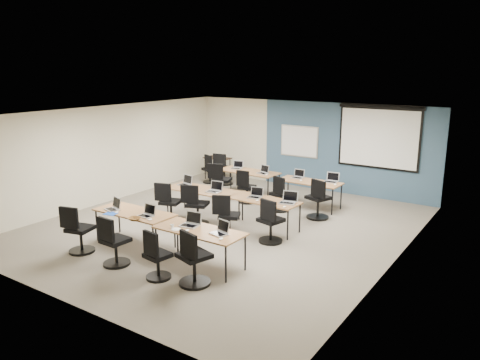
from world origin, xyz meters
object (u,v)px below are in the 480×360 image
Objects in this scene: training_table_back_right at (309,183)px; laptop_1 at (147,213)px; task_chair_0 at (78,233)px; task_chair_4 at (169,206)px; task_chair_2 at (156,259)px; laptop_7 at (288,200)px; task_chair_1 at (113,245)px; task_chair_6 at (227,219)px; laptop_4 at (185,183)px; task_chair_5 at (196,208)px; training_table_mid_left at (202,191)px; laptop_0 at (114,207)px; laptop_8 at (237,167)px; task_chair_8 at (220,184)px; spare_chair_a at (223,172)px; laptop_3 at (221,231)px; task_chair_7 at (270,225)px; laptop_11 at (332,180)px; training_table_back_left at (248,172)px; training_table_front_right at (199,232)px; training_table_front_left at (134,214)px; laptop_9 at (263,171)px; task_chair_9 at (246,189)px; task_chair_11 at (318,202)px; task_chair_3 at (193,262)px; task_chair_10 at (280,197)px; laptop_6 at (255,195)px; whiteboard at (299,141)px; laptop_2 at (191,222)px; laptop_10 at (298,176)px; utility_table at (217,160)px; spare_chair_b at (209,171)px; projector_screen at (379,134)px.

training_table_back_right is 4.84m from laptop_1.
task_chair_0 is 1.00× the size of task_chair_4.
task_chair_2 is 2.69× the size of laptop_7.
task_chair_1 is 2.66m from task_chair_6.
laptop_4 is 1.18m from task_chair_5.
laptop_1 is at bearing -107.05° from training_table_back_right.
laptop_0 reaches higher than training_table_mid_left.
task_chair_0 reaches higher than laptop_8.
spare_chair_a is (-0.87, 1.34, -0.00)m from task_chair_8.
task_chair_7 is at bearing 102.95° from laptop_3.
training_table_back_left is at bearing 173.94° from laptop_11.
laptop_0 is 0.32× the size of task_chair_8.
task_chair_1 is at bearing -95.47° from task_chair_8.
task_chair_4 is at bearing 164.42° from laptop_3.
training_table_front_right is at bearing -92.26° from task_chair_7.
training_table_front_left is 1.88m from training_table_front_right.
task_chair_9 is (-0.13, -0.72, -0.40)m from laptop_9.
task_chair_3 is at bearing -71.92° from task_chair_11.
laptop_8 is 2.31m from task_chair_10.
task_chair_6 is (-0.17, -0.90, -0.38)m from laptop_6.
training_table_front_right is at bearing -60.17° from laptop_9.
task_chair_3 is (1.80, 0.19, 0.02)m from task_chair_1.
task_chair_7 reaches higher than training_table_front_left.
laptop_1 is (-0.18, -6.52, -0.66)m from whiteboard.
laptop_1 is 2.65m from laptop_4.
training_table_back_right is at bearing 35.47° from task_chair_4.
task_chair_3 reaches higher than laptop_2.
task_chair_8 is (-2.96, 4.04, -0.36)m from laptop_3.
task_chair_9 is 2.38m from laptop_11.
laptop_10 is (-0.09, 4.74, -0.01)m from laptop_2.
laptop_11 is 0.38× the size of utility_table.
laptop_2 is 4.90m from laptop_11.
task_chair_2 is at bearing -84.12° from task_chair_8.
task_chair_11 reaches higher than spare_chair_b.
laptop_7 reaches higher than laptop_10.
whiteboard is at bearing 95.50° from laptop_9.
task_chair_6 is at bearing 46.57° from training_table_front_left.
spare_chair_a is at bearing 164.22° from laptop_11.
task_chair_0 is 0.99× the size of task_chair_5.
task_chair_2 is (2.20, -0.03, -0.03)m from task_chair_0.
task_chair_11 is at bearing 20.36° from task_chair_4.
training_table_mid_left is 5.77× the size of laptop_0.
projector_screen is 6.83× the size of laptop_7.
whiteboard reaches higher than laptop_0.
training_table_front_left is 1.79× the size of task_chair_5.
laptop_8 is at bearing 147.30° from task_chair_7.
laptop_0 is at bearing -118.77° from projector_screen.
training_table_back_left is at bearing 98.65° from task_chair_1.
projector_screen reaches higher than task_chair_5.
training_table_front_right is 3.01m from training_table_mid_left.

